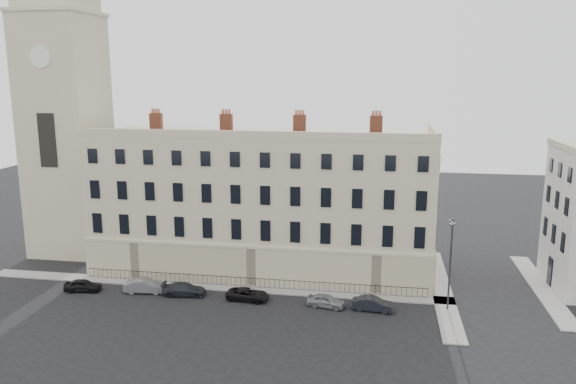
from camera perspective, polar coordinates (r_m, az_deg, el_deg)
name	(u,v)px	position (r m, az deg, el deg)	size (l,w,h in m)	color
ground	(301,314)	(51.73, 1.36, -12.24)	(160.00, 160.00, 0.00)	black
terrace	(263,201)	(61.61, -2.51, -0.96)	(36.22, 12.22, 17.00)	beige
church_tower	(64,96)	(71.04, -21.80, 9.00)	(8.00, 8.13, 44.00)	beige
pavement_terrace	(211,286)	(58.31, -7.82, -9.45)	(48.00, 2.00, 0.12)	gray
pavement_east_return	(441,289)	(59.01, 15.29, -9.51)	(2.00, 24.00, 0.12)	gray
pavement_adjacent	(541,288)	(62.71, 24.35, -8.89)	(2.00, 20.00, 0.12)	gray
railings	(250,282)	(57.48, -3.86, -9.16)	(35.00, 0.04, 0.96)	black
car_a	(83,285)	(60.02, -20.11, -8.89)	(1.45, 3.61, 1.23)	black
car_b	(146,286)	(57.86, -14.26, -9.23)	(1.44, 4.13, 1.36)	slate
car_c	(184,289)	(56.38, -10.49, -9.69)	(1.74, 4.29, 1.24)	#20242B
car_d	(248,294)	(54.51, -4.10, -10.33)	(1.90, 4.12, 1.14)	black
car_e	(326,301)	(52.98, 3.90, -10.96)	(1.43, 3.56, 1.21)	gray
car_f	(373,304)	(52.66, 8.63, -11.18)	(1.34, 3.85, 1.27)	black
streetlamp	(450,261)	(52.68, 16.16, -6.71)	(0.56, 1.84, 8.61)	#333238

